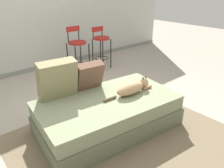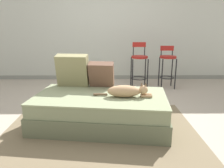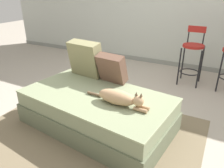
% 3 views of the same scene
% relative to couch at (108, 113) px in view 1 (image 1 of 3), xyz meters
% --- Properties ---
extents(ground_plane, '(16.00, 16.00, 0.00)m').
position_rel_couch_xyz_m(ground_plane, '(0.00, 0.40, -0.21)').
color(ground_plane, '#A89E8E').
rests_on(ground_plane, ground).
extents(wall_back_panel, '(8.00, 0.10, 2.60)m').
position_rel_couch_xyz_m(wall_back_panel, '(0.00, 2.65, 1.09)').
color(wall_back_panel, '#B7BCB2').
rests_on(wall_back_panel, ground).
extents(wall_baseboard_trim, '(8.00, 0.02, 0.09)m').
position_rel_couch_xyz_m(wall_baseboard_trim, '(0.00, 2.60, -0.17)').
color(wall_baseboard_trim, gray).
rests_on(wall_baseboard_trim, ground).
extents(area_rug, '(2.42, 2.06, 0.01)m').
position_rel_couch_xyz_m(area_rug, '(0.00, -0.30, -0.21)').
color(area_rug, '#75664C').
rests_on(area_rug, ground).
extents(couch, '(1.82, 1.16, 0.42)m').
position_rel_couch_xyz_m(couch, '(0.00, 0.00, 0.00)').
color(couch, '#636B50').
rests_on(couch, ground).
extents(throw_pillow_corner, '(0.48, 0.29, 0.48)m').
position_rel_couch_xyz_m(throw_pillow_corner, '(-0.42, 0.43, 0.44)').
color(throw_pillow_corner, '#847F56').
rests_on(throw_pillow_corner, couch).
extents(throw_pillow_middle, '(0.38, 0.27, 0.38)m').
position_rel_couch_xyz_m(throw_pillow_middle, '(0.00, 0.38, 0.40)').
color(throw_pillow_middle, brown).
rests_on(throw_pillow_middle, couch).
extents(cat, '(0.74, 0.19, 0.19)m').
position_rel_couch_xyz_m(cat, '(0.33, -0.08, 0.28)').
color(cat, tan).
rests_on(cat, couch).
extents(bar_stool_near_window, '(0.34, 0.34, 0.95)m').
position_rel_couch_xyz_m(bar_stool_near_window, '(0.74, 1.83, 0.32)').
color(bar_stool_near_window, black).
rests_on(bar_stool_near_window, ground).
extents(bar_stool_by_doorway, '(0.34, 0.34, 0.88)m').
position_rel_couch_xyz_m(bar_stool_by_doorway, '(1.34, 1.83, 0.32)').
color(bar_stool_by_doorway, black).
rests_on(bar_stool_by_doorway, ground).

